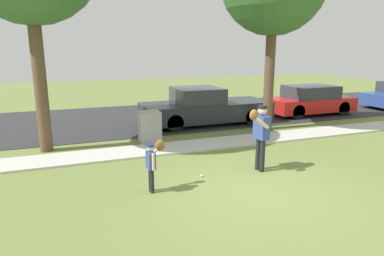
{
  "coord_description": "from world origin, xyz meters",
  "views": [
    {
      "loc": [
        -3.78,
        -6.06,
        3.05
      ],
      "look_at": [
        -0.74,
        2.04,
        1.0
      ],
      "focal_mm": 31.91,
      "sensor_mm": 36.0,
      "label": 1
    }
  ],
  "objects_px": {
    "person_adult": "(260,131)",
    "utility_cabinet": "(150,127)",
    "person_child": "(153,159)",
    "baseball": "(201,176)",
    "parked_hatchback_red": "(310,100)",
    "parked_pickup_dark": "(204,108)"
  },
  "relations": [
    {
      "from": "utility_cabinet",
      "to": "parked_pickup_dark",
      "type": "bearing_deg",
      "value": 35.89
    },
    {
      "from": "person_child",
      "to": "baseball",
      "type": "xyz_separation_m",
      "value": [
        1.27,
        0.38,
        -0.68
      ]
    },
    {
      "from": "baseball",
      "to": "parked_pickup_dark",
      "type": "xyz_separation_m",
      "value": [
        2.31,
        5.39,
        0.64
      ]
    },
    {
      "from": "utility_cabinet",
      "to": "parked_hatchback_red",
      "type": "distance_m",
      "value": 8.38
    },
    {
      "from": "parked_pickup_dark",
      "to": "parked_hatchback_red",
      "type": "distance_m",
      "value": 5.35
    },
    {
      "from": "parked_hatchback_red",
      "to": "baseball",
      "type": "bearing_deg",
      "value": -144.1
    },
    {
      "from": "person_child",
      "to": "parked_hatchback_red",
      "type": "relative_size",
      "value": 0.28
    },
    {
      "from": "utility_cabinet",
      "to": "person_child",
      "type": "bearing_deg",
      "value": -102.4
    },
    {
      "from": "person_adult",
      "to": "utility_cabinet",
      "type": "xyz_separation_m",
      "value": [
        -1.96,
        3.51,
        -0.52
      ]
    },
    {
      "from": "baseball",
      "to": "parked_pickup_dark",
      "type": "distance_m",
      "value": 5.9
    },
    {
      "from": "person_child",
      "to": "baseball",
      "type": "bearing_deg",
      "value": 10.18
    },
    {
      "from": "person_adult",
      "to": "parked_hatchback_red",
      "type": "xyz_separation_m",
      "value": [
        6.15,
        5.66,
        -0.39
      ]
    },
    {
      "from": "baseball",
      "to": "parked_hatchback_red",
      "type": "distance_m",
      "value": 9.49
    },
    {
      "from": "person_adult",
      "to": "person_child",
      "type": "height_order",
      "value": "person_adult"
    },
    {
      "from": "utility_cabinet",
      "to": "parked_hatchback_red",
      "type": "bearing_deg",
      "value": 14.86
    },
    {
      "from": "utility_cabinet",
      "to": "parked_pickup_dark",
      "type": "distance_m",
      "value": 3.4
    },
    {
      "from": "person_adult",
      "to": "parked_hatchback_red",
      "type": "height_order",
      "value": "person_adult"
    },
    {
      "from": "baseball",
      "to": "parked_pickup_dark",
      "type": "relative_size",
      "value": 0.01
    },
    {
      "from": "person_adult",
      "to": "baseball",
      "type": "bearing_deg",
      "value": -10.82
    },
    {
      "from": "baseball",
      "to": "parked_hatchback_red",
      "type": "bearing_deg",
      "value": 35.9
    },
    {
      "from": "person_adult",
      "to": "baseball",
      "type": "xyz_separation_m",
      "value": [
        -1.52,
        0.11,
        -1.01
      ]
    },
    {
      "from": "person_child",
      "to": "baseball",
      "type": "height_order",
      "value": "person_child"
    }
  ]
}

